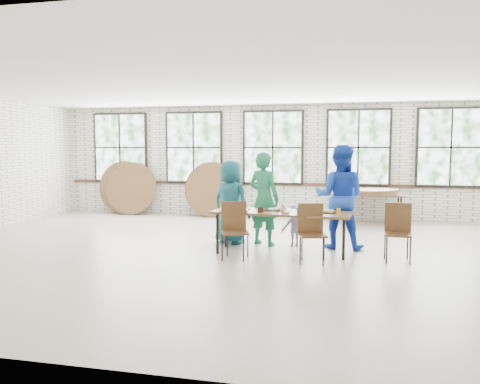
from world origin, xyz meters
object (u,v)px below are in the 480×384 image
(dining_table, at_px, (281,214))
(chair_near_left, at_px, (234,225))
(chair_near_right, at_px, (311,228))
(storage_table, at_px, (367,196))

(dining_table, height_order, chair_near_left, chair_near_left)
(dining_table, distance_m, chair_near_right, 0.77)
(dining_table, xyz_separation_m, chair_near_left, (-0.72, -0.53, -0.13))
(chair_near_left, distance_m, chair_near_right, 1.28)
(storage_table, bearing_deg, chair_near_left, -115.86)
(chair_near_left, height_order, chair_near_right, same)
(chair_near_right, bearing_deg, chair_near_left, 165.90)
(dining_table, height_order, storage_table, same)
(chair_near_left, distance_m, storage_table, 4.87)
(dining_table, distance_m, chair_near_left, 0.90)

